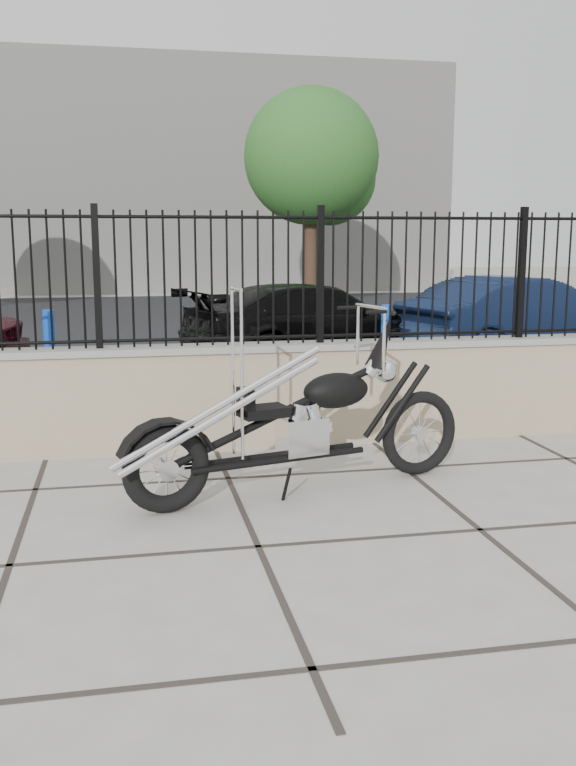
% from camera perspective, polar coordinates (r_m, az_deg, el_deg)
% --- Properties ---
extents(ground_plane, '(90.00, 90.00, 0.00)m').
position_cam_1_polar(ground_plane, '(5.21, -2.11, -11.46)').
color(ground_plane, '#99968E').
rests_on(ground_plane, ground).
extents(parking_lot, '(30.00, 30.00, 0.00)m').
position_cam_1_polar(parking_lot, '(17.40, -8.83, 3.75)').
color(parking_lot, black).
rests_on(parking_lot, ground).
extents(retaining_wall, '(14.00, 0.36, 0.96)m').
position_cam_1_polar(retaining_wall, '(7.46, -5.26, -0.98)').
color(retaining_wall, gray).
rests_on(retaining_wall, ground_plane).
extents(iron_fence, '(14.00, 0.08, 1.20)m').
position_cam_1_polar(iron_fence, '(7.33, -5.39, 7.33)').
color(iron_fence, black).
rests_on(iron_fence, retaining_wall).
extents(background_building, '(22.00, 6.00, 8.00)m').
position_cam_1_polar(background_building, '(31.36, -10.29, 13.86)').
color(background_building, beige).
rests_on(background_building, ground_plane).
extents(chopper_motorcycle, '(2.71, 1.12, 1.60)m').
position_cam_1_polar(chopper_motorcycle, '(6.04, 0.56, -0.50)').
color(chopper_motorcycle, black).
rests_on(chopper_motorcycle, ground_plane).
extents(car_black, '(4.52, 2.87, 1.22)m').
position_cam_1_polar(car_black, '(12.68, 1.86, 4.27)').
color(car_black, black).
rests_on(car_black, parking_lot).
extents(car_blue, '(4.22, 2.42, 1.32)m').
position_cam_1_polar(car_blue, '(13.46, 16.04, 4.43)').
color(car_blue, '#0E1934').
rests_on(car_blue, parking_lot).
extents(bollard_a, '(0.17, 0.17, 1.10)m').
position_cam_1_polar(bollard_a, '(9.83, -16.39, 1.76)').
color(bollard_a, '#0E2DDB').
rests_on(bollard_a, ground_plane).
extents(bollard_b, '(0.14, 0.14, 1.06)m').
position_cam_1_polar(bollard_b, '(10.67, 6.87, 2.64)').
color(bollard_b, '#0B33AE').
rests_on(bollard_b, ground_plane).
extents(tree_right, '(3.50, 3.50, 5.90)m').
position_cam_1_polar(tree_right, '(21.73, 1.64, 16.05)').
color(tree_right, '#382619').
rests_on(tree_right, ground_plane).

